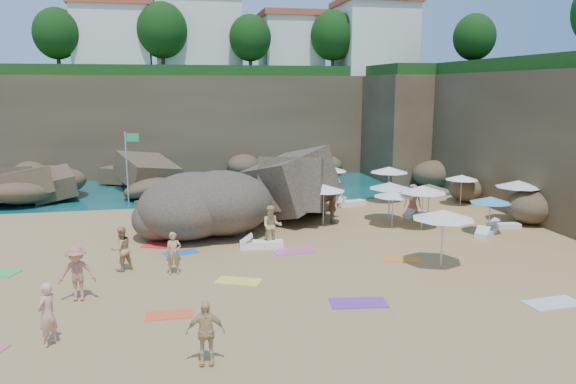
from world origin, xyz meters
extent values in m
plane|color=tan|center=(0.00, 0.00, 0.00)|extent=(120.00, 120.00, 0.00)
plane|color=#0C4751|center=(0.00, 30.00, 0.00)|extent=(120.00, 120.00, 0.00)
cube|color=brown|center=(2.00, 25.00, 4.00)|extent=(44.00, 8.00, 8.00)
cube|color=brown|center=(19.00, 8.00, 4.00)|extent=(8.00, 30.00, 8.00)
cube|color=brown|center=(17.00, 20.00, 4.00)|extent=(10.00, 12.00, 8.00)
cube|color=white|center=(-8.00, 26.00, 10.75)|extent=(6.00, 5.00, 5.50)
cube|color=#B2472D|center=(-8.00, 26.00, 13.75)|extent=(6.48, 5.40, 0.50)
cube|color=white|center=(-1.00, 27.00, 11.25)|extent=(7.00, 6.00, 6.50)
cube|color=white|center=(7.00, 26.00, 10.50)|extent=(5.00, 5.00, 5.00)
cube|color=#B2472D|center=(7.00, 26.00, 13.25)|extent=(5.40, 5.40, 0.50)
cube|color=white|center=(14.00, 24.00, 11.00)|extent=(6.00, 6.00, 6.00)
cube|color=#B2472D|center=(14.00, 24.00, 14.25)|extent=(6.48, 6.48, 0.50)
sphere|color=#11380F|center=(-12.00, 24.00, 11.20)|extent=(3.60, 3.60, 3.60)
sphere|color=#11380F|center=(-4.00, 24.00, 11.60)|extent=(4.05, 4.05, 4.05)
sphere|color=#11380F|center=(3.00, 23.00, 11.04)|extent=(3.42, 3.42, 3.42)
sphere|color=#11380F|center=(10.00, 23.00, 11.36)|extent=(3.78, 3.78, 3.78)
sphere|color=#11380F|center=(19.00, 16.00, 10.80)|extent=(3.15, 3.15, 3.15)
cylinder|color=white|center=(-18.00, 30.00, 3.00)|extent=(0.10, 0.10, 6.00)
cylinder|color=white|center=(-16.50, 30.00, 3.00)|extent=(0.10, 0.10, 6.00)
cylinder|color=white|center=(-15.00, 30.00, 3.00)|extent=(0.10, 0.10, 6.00)
cylinder|color=silver|center=(-6.33, 11.81, 2.22)|extent=(0.09, 0.09, 4.44)
cube|color=#28A25F|center=(-5.90, 11.81, 4.08)|extent=(0.77, 0.17, 0.50)
cylinder|color=silver|center=(6.12, 10.20, 1.05)|extent=(0.06, 0.06, 2.09)
cone|color=white|center=(6.12, 10.20, 2.04)|extent=(2.35, 2.35, 0.36)
cylinder|color=silver|center=(4.08, 3.92, 1.02)|extent=(0.06, 0.06, 2.03)
cone|color=white|center=(4.08, 3.92, 1.98)|extent=(2.28, 2.28, 0.35)
cylinder|color=silver|center=(9.58, 8.66, 1.07)|extent=(0.06, 0.06, 2.13)
cone|color=white|center=(9.58, 8.66, 2.08)|extent=(2.39, 2.39, 0.36)
cylinder|color=silver|center=(13.59, 6.96, 0.89)|extent=(0.05, 0.05, 1.78)
cone|color=white|center=(13.59, 6.96, 1.73)|extent=(1.99, 1.99, 0.30)
cylinder|color=silver|center=(14.36, 2.43, 1.06)|extent=(0.06, 0.06, 2.13)
cone|color=silver|center=(14.36, 2.43, 2.07)|extent=(2.39, 2.39, 0.36)
cylinder|color=silver|center=(7.45, 2.77, 0.90)|extent=(0.05, 0.05, 1.79)
cone|color=silver|center=(7.45, 2.77, 1.75)|extent=(2.01, 2.01, 0.31)
cylinder|color=silver|center=(9.69, 3.29, 0.98)|extent=(0.06, 0.06, 1.96)
cone|color=red|center=(9.69, 3.29, 1.91)|extent=(2.20, 2.20, 0.34)
cylinder|color=silver|center=(8.77, 2.09, 1.05)|extent=(0.06, 0.06, 2.11)
cone|color=silver|center=(8.77, 2.09, 2.06)|extent=(2.37, 2.37, 0.36)
cylinder|color=silver|center=(7.77, 4.04, 1.00)|extent=(0.06, 0.06, 2.00)
cone|color=silver|center=(7.77, 4.04, 1.95)|extent=(2.24, 2.24, 0.34)
cylinder|color=silver|center=(11.53, 0.41, 0.89)|extent=(0.05, 0.05, 1.78)
cone|color=#3996C3|center=(11.53, 0.41, 1.73)|extent=(2.00, 2.00, 0.30)
cylinder|color=silver|center=(6.87, -3.81, 1.11)|extent=(0.07, 0.07, 2.23)
cone|color=silver|center=(6.87, -3.81, 2.17)|extent=(2.50, 2.50, 0.38)
cube|color=white|center=(3.87, 7.31, 0.16)|extent=(2.04, 0.71, 0.31)
cube|color=white|center=(6.92, 8.22, 0.15)|extent=(2.01, 1.07, 0.30)
cube|color=silver|center=(9.62, 4.59, 0.13)|extent=(1.69, 1.19, 0.25)
cube|color=white|center=(0.24, 0.36, 0.15)|extent=(2.00, 0.84, 0.30)
cube|color=silver|center=(12.94, 1.30, 0.13)|extent=(1.68, 0.71, 0.25)
cube|color=silver|center=(11.25, 0.15, 0.14)|extent=(1.72, 1.67, 0.28)
cube|color=#FF5228|center=(-3.84, -6.56, 0.01)|extent=(1.48, 0.75, 0.03)
cube|color=#FFE843|center=(-1.30, -3.88, 0.01)|extent=(1.85, 1.42, 0.03)
cube|color=purple|center=(2.37, -6.83, 0.02)|extent=(1.99, 1.18, 0.03)
cube|color=red|center=(-4.11, 1.56, 0.02)|extent=(2.05, 1.53, 0.03)
cube|color=blue|center=(-3.34, 0.24, 0.01)|extent=(1.61, 1.15, 0.03)
cube|color=#D95499|center=(1.55, -0.50, 0.02)|extent=(1.84, 0.99, 0.03)
cube|color=orange|center=(5.78, -2.54, 0.01)|extent=(1.83, 1.37, 0.03)
cube|color=silver|center=(8.74, -8.17, 0.02)|extent=(1.96, 1.12, 0.03)
imported|color=tan|center=(-5.64, -1.69, 0.89)|extent=(1.09, 1.04, 1.78)
imported|color=#E39C81|center=(5.88, 7.77, 0.91)|extent=(1.12, 1.22, 1.82)
imported|color=#94634A|center=(4.62, 4.07, 0.81)|extent=(0.45, 0.98, 1.63)
imported|color=#B36D5E|center=(9.43, 4.71, 0.92)|extent=(1.02, 0.87, 1.84)
imported|color=tan|center=(-0.47, 11.07, 0.78)|extent=(1.49, 0.67, 1.56)
imported|color=#EDA486|center=(-7.13, -8.01, 0.92)|extent=(0.70, 0.80, 1.84)
imported|color=#B86E5C|center=(-6.84, -4.66, 0.25)|extent=(1.22, 1.88, 0.50)
imported|color=#D6B179|center=(-2.88, -10.02, 0.21)|extent=(1.12, 1.78, 0.42)
imported|color=tan|center=(-3.64, -2.52, 0.19)|extent=(0.61, 1.63, 0.39)
imported|color=tan|center=(0.71, 0.36, 0.36)|extent=(1.15, 1.98, 0.71)
camera|label=1|loc=(-3.54, -23.75, 7.14)|focal=35.00mm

